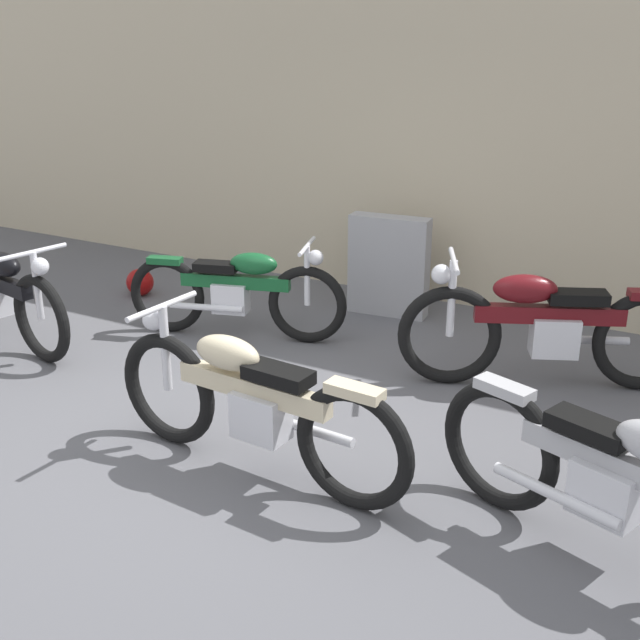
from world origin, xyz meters
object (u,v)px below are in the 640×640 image
(stone_marker, at_px, (389,266))
(motorcycle_cream, at_px, (251,402))
(motorcycle_silver, at_px, (621,485))
(motorcycle_maroon, at_px, (545,327))
(motorcycle_green, at_px, (237,291))
(helmet, at_px, (140,282))

(stone_marker, bearing_deg, motorcycle_cream, -81.33)
(motorcycle_cream, bearing_deg, motorcycle_silver, -172.53)
(stone_marker, xyz_separation_m, motorcycle_maroon, (1.70, -0.91, 0.01))
(motorcycle_maroon, relative_size, motorcycle_green, 1.09)
(stone_marker, distance_m, motorcycle_green, 1.50)
(motorcycle_cream, bearing_deg, stone_marker, -77.25)
(motorcycle_silver, bearing_deg, motorcycle_cream, -157.50)
(motorcycle_maroon, xyz_separation_m, motorcycle_green, (-2.60, -0.28, -0.06))
(helmet, relative_size, motorcycle_maroon, 0.13)
(stone_marker, bearing_deg, motorcycle_silver, -48.27)
(motorcycle_cream, relative_size, motorcycle_maroon, 1.05)
(motorcycle_maroon, bearing_deg, motorcycle_silver, 89.45)
(motorcycle_green, bearing_deg, stone_marker, 35.65)
(motorcycle_silver, bearing_deg, stone_marker, 150.85)
(motorcycle_silver, bearing_deg, motorcycle_maroon, 133.04)
(stone_marker, relative_size, motorcycle_green, 0.50)
(motorcycle_green, bearing_deg, motorcycle_maroon, -11.21)
(helmet, xyz_separation_m, motorcycle_green, (1.54, -0.46, 0.29))
(helmet, distance_m, motorcycle_maroon, 4.16)
(motorcycle_cream, height_order, motorcycle_green, motorcycle_cream)
(motorcycle_maroon, distance_m, motorcycle_silver, 2.16)
(stone_marker, bearing_deg, helmet, -163.28)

